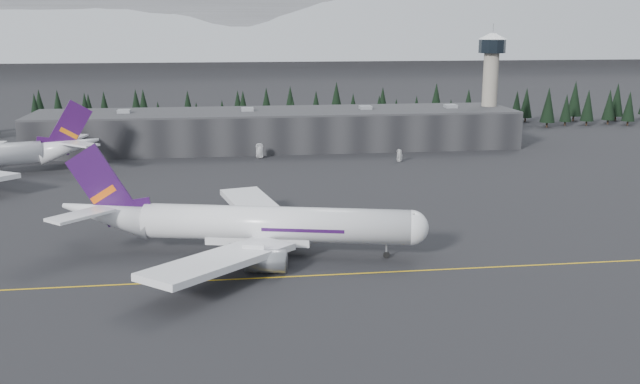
{
  "coord_description": "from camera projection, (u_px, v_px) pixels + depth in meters",
  "views": [
    {
      "loc": [
        -18.22,
        -112.82,
        40.52
      ],
      "look_at": [
        0.0,
        20.0,
        9.0
      ],
      "focal_mm": 40.0,
      "sensor_mm": 36.0,
      "label": 1
    }
  ],
  "objects": [
    {
      "name": "mountain_ridge",
      "position": [
        233.0,
        52.0,
        1084.92
      ],
      "size": [
        4400.0,
        900.0,
        420.0
      ],
      "primitive_type": null,
      "color": "white",
      "rests_on": "ground"
    },
    {
      "name": "taxiline",
      "position": [
        338.0,
        274.0,
        118.56
      ],
      "size": [
        400.0,
        0.4,
        0.02
      ],
      "primitive_type": "cube",
      "color": "gold",
      "rests_on": "ground"
    },
    {
      "name": "ground",
      "position": [
        336.0,
        270.0,
        120.49
      ],
      "size": [
        1400.0,
        1400.0,
        0.0
      ],
      "primitive_type": "plane",
      "color": "black",
      "rests_on": "ground"
    },
    {
      "name": "gse_vehicle_a",
      "position": [
        260.0,
        156.0,
        221.63
      ],
      "size": [
        2.9,
        5.04,
        1.32
      ],
      "primitive_type": "imported",
      "rotation": [
        0.0,
        0.0,
        -0.15
      ],
      "color": "white",
      "rests_on": "ground"
    },
    {
      "name": "control_tower",
      "position": [
        491.0,
        75.0,
        248.5
      ],
      "size": [
        10.0,
        10.0,
        37.7
      ],
      "color": "gray",
      "rests_on": "ground"
    },
    {
      "name": "terminal",
      "position": [
        278.0,
        129.0,
        239.6
      ],
      "size": [
        160.0,
        30.0,
        12.6
      ],
      "color": "black",
      "rests_on": "ground"
    },
    {
      "name": "treeline",
      "position": [
        270.0,
        113.0,
        275.01
      ],
      "size": [
        360.0,
        20.0,
        15.0
      ],
      "primitive_type": "cube",
      "color": "black",
      "rests_on": "ground"
    },
    {
      "name": "gse_vehicle_b",
      "position": [
        400.0,
        160.0,
        215.73
      ],
      "size": [
        4.2,
        3.32,
        1.34
      ],
      "primitive_type": "imported",
      "rotation": [
        0.0,
        0.0,
        -1.05
      ],
      "color": "silver",
      "rests_on": "ground"
    },
    {
      "name": "jet_main",
      "position": [
        243.0,
        224.0,
        128.24
      ],
      "size": [
        66.24,
        60.43,
        19.8
      ],
      "rotation": [
        0.0,
        0.0,
        -0.24
      ],
      "color": "silver",
      "rests_on": "ground"
    }
  ]
}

